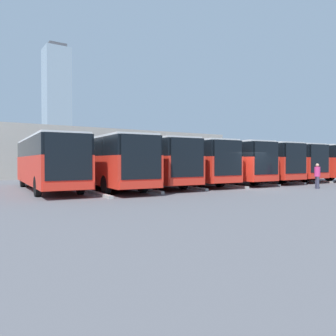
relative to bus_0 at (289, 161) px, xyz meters
The scene contains 19 objects.
ground_plane 13.56m from the bus_0, 26.77° to the left, with size 600.00×600.00×0.00m, color #5B5B60.
bus_0 is the anchor object (origin of this frame).
curb_divider_0 3.08m from the bus_0, 46.54° to the left, with size 0.24×7.99×0.15m, color #9E9E99.
bus_1 3.44m from the bus_0, ahead, with size 3.38×12.35×3.39m.
curb_divider_1 5.65m from the bus_0, 16.45° to the left, with size 0.24×7.99×0.15m, color #9E9E99.
bus_2 6.85m from the bus_0, ahead, with size 3.38×12.35×3.39m.
curb_divider_2 8.92m from the bus_0, 11.25° to the left, with size 0.24×7.99×0.15m, color #9E9E99.
bus_3 10.28m from the bus_0, ahead, with size 3.38×12.35×3.39m.
curb_divider_3 12.25m from the bus_0, ahead, with size 0.24×7.99×0.15m, color #9E9E99.
bus_4 13.71m from the bus_0, ahead, with size 3.38×12.35×3.39m.
curb_divider_4 15.59m from the bus_0, ahead, with size 0.24×7.99×0.15m, color #9E9E99.
bus_5 17.13m from the bus_0, ahead, with size 3.38×12.35×3.39m.
curb_divider_5 19.00m from the bus_0, ahead, with size 0.24×7.99×0.15m, color #9E9E99.
bus_6 20.56m from the bus_0, ahead, with size 3.38×12.35×3.39m.
curb_divider_6 22.46m from the bus_0, ahead, with size 0.24×7.99×0.15m, color #9E9E99.
bus_7 23.99m from the bus_0, ahead, with size 3.38×12.35×3.39m.
pedestrian 11.76m from the bus_0, 45.22° to the left, with size 0.54×0.54×1.73m.
station_building 22.22m from the bus_0, 57.30° to the right, with size 31.75×11.73×5.74m.
office_tower 187.17m from the bus_0, 97.45° to the right, with size 14.57×14.57×72.41m.
Camera 1 is at (17.10, 15.35, 1.90)m, focal length 35.00 mm.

